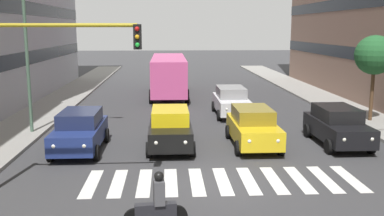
{
  "coord_description": "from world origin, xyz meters",
  "views": [
    {
      "loc": [
        1.88,
        14.46,
        5.22
      ],
      "look_at": [
        0.73,
        -5.95,
        1.5
      ],
      "focal_mm": 41.22,
      "sensor_mm": 36.0,
      "label": 1
    }
  ],
  "objects_px": {
    "street_tree_1": "(375,55)",
    "car_row2_0": "(231,101)",
    "traffic_light_gantry": "(29,76)",
    "car_0": "(337,125)",
    "street_lamp_right": "(39,42)",
    "bus_behind_traffic": "(169,72)",
    "car_1": "(253,127)",
    "car_2": "(170,128)",
    "motorcycle_with_rider": "(157,205)",
    "car_3": "(80,131)"
  },
  "relations": [
    {
      "from": "car_1",
      "to": "car_2",
      "type": "height_order",
      "value": "same"
    },
    {
      "from": "car_1",
      "to": "car_row2_0",
      "type": "xyz_separation_m",
      "value": [
        -0.03,
        -6.97,
        0.0
      ]
    },
    {
      "from": "car_3",
      "to": "bus_behind_traffic",
      "type": "relative_size",
      "value": 0.42
    },
    {
      "from": "car_1",
      "to": "car_3",
      "type": "distance_m",
      "value": 7.56
    },
    {
      "from": "bus_behind_traffic",
      "to": "street_lamp_right",
      "type": "relative_size",
      "value": 1.47
    },
    {
      "from": "motorcycle_with_rider",
      "to": "street_tree_1",
      "type": "relative_size",
      "value": 0.36
    },
    {
      "from": "car_1",
      "to": "traffic_light_gantry",
      "type": "relative_size",
      "value": 0.81
    },
    {
      "from": "bus_behind_traffic",
      "to": "street_lamp_right",
      "type": "bearing_deg",
      "value": 63.35
    },
    {
      "from": "bus_behind_traffic",
      "to": "street_tree_1",
      "type": "height_order",
      "value": "street_tree_1"
    },
    {
      "from": "bus_behind_traffic",
      "to": "motorcycle_with_rider",
      "type": "height_order",
      "value": "bus_behind_traffic"
    },
    {
      "from": "car_1",
      "to": "street_lamp_right",
      "type": "distance_m",
      "value": 10.94
    },
    {
      "from": "car_2",
      "to": "street_lamp_right",
      "type": "distance_m",
      "value": 7.76
    },
    {
      "from": "car_1",
      "to": "car_row2_0",
      "type": "distance_m",
      "value": 6.97
    },
    {
      "from": "car_1",
      "to": "traffic_light_gantry",
      "type": "height_order",
      "value": "traffic_light_gantry"
    },
    {
      "from": "bus_behind_traffic",
      "to": "street_lamp_right",
      "type": "distance_m",
      "value": 14.19
    },
    {
      "from": "traffic_light_gantry",
      "to": "car_0",
      "type": "bearing_deg",
      "value": -156.04
    },
    {
      "from": "car_3",
      "to": "street_tree_1",
      "type": "height_order",
      "value": "street_tree_1"
    },
    {
      "from": "car_3",
      "to": "street_tree_1",
      "type": "bearing_deg",
      "value": -162.14
    },
    {
      "from": "motorcycle_with_rider",
      "to": "street_lamp_right",
      "type": "bearing_deg",
      "value": -61.64
    },
    {
      "from": "street_lamp_right",
      "to": "bus_behind_traffic",
      "type": "bearing_deg",
      "value": -116.65
    },
    {
      "from": "car_3",
      "to": "street_lamp_right",
      "type": "relative_size",
      "value": 0.62
    },
    {
      "from": "car_0",
      "to": "car_row2_0",
      "type": "bearing_deg",
      "value": -61.07
    },
    {
      "from": "street_tree_1",
      "to": "car_row2_0",
      "type": "bearing_deg",
      "value": -18.31
    },
    {
      "from": "car_row2_0",
      "to": "street_tree_1",
      "type": "distance_m",
      "value": 8.36
    },
    {
      "from": "street_tree_1",
      "to": "traffic_light_gantry",
      "type": "bearing_deg",
      "value": 32.1
    },
    {
      "from": "traffic_light_gantry",
      "to": "car_1",
      "type": "bearing_deg",
      "value": -146.88
    },
    {
      "from": "bus_behind_traffic",
      "to": "street_tree_1",
      "type": "relative_size",
      "value": 2.24
    },
    {
      "from": "street_lamp_right",
      "to": "car_0",
      "type": "bearing_deg",
      "value": 168.95
    },
    {
      "from": "car_2",
      "to": "traffic_light_gantry",
      "type": "height_order",
      "value": "traffic_light_gantry"
    },
    {
      "from": "car_0",
      "to": "traffic_light_gantry",
      "type": "distance_m",
      "value": 13.34
    },
    {
      "from": "car_row2_0",
      "to": "bus_behind_traffic",
      "type": "height_order",
      "value": "bus_behind_traffic"
    },
    {
      "from": "motorcycle_with_rider",
      "to": "street_tree_1",
      "type": "distance_m",
      "value": 17.38
    },
    {
      "from": "car_0",
      "to": "bus_behind_traffic",
      "type": "bearing_deg",
      "value": -63.53
    },
    {
      "from": "car_0",
      "to": "car_2",
      "type": "height_order",
      "value": "same"
    },
    {
      "from": "car_0",
      "to": "street_lamp_right",
      "type": "relative_size",
      "value": 0.62
    },
    {
      "from": "car_0",
      "to": "car_2",
      "type": "bearing_deg",
      "value": 0.51
    },
    {
      "from": "car_row2_0",
      "to": "traffic_light_gantry",
      "type": "distance_m",
      "value": 14.93
    },
    {
      "from": "car_1",
      "to": "car_2",
      "type": "bearing_deg",
      "value": 0.41
    },
    {
      "from": "car_3",
      "to": "car_row2_0",
      "type": "bearing_deg",
      "value": -136.02
    },
    {
      "from": "street_lamp_right",
      "to": "street_tree_1",
      "type": "relative_size",
      "value": 1.52
    },
    {
      "from": "motorcycle_with_rider",
      "to": "car_3",
      "type": "bearing_deg",
      "value": -65.9
    },
    {
      "from": "street_tree_1",
      "to": "motorcycle_with_rider",
      "type": "bearing_deg",
      "value": 47.3
    },
    {
      "from": "car_3",
      "to": "bus_behind_traffic",
      "type": "height_order",
      "value": "bus_behind_traffic"
    },
    {
      "from": "street_tree_1",
      "to": "street_lamp_right",
      "type": "bearing_deg",
      "value": 5.77
    },
    {
      "from": "car_3",
      "to": "car_row2_0",
      "type": "distance_m",
      "value": 10.54
    },
    {
      "from": "car_row2_0",
      "to": "street_lamp_right",
      "type": "bearing_deg",
      "value": 23.0
    },
    {
      "from": "bus_behind_traffic",
      "to": "motorcycle_with_rider",
      "type": "xyz_separation_m",
      "value": [
        0.42,
        23.26,
        -1.21
      ]
    },
    {
      "from": "bus_behind_traffic",
      "to": "street_lamp_right",
      "type": "xyz_separation_m",
      "value": [
        6.25,
        12.45,
        2.71
      ]
    },
    {
      "from": "car_3",
      "to": "motorcycle_with_rider",
      "type": "relative_size",
      "value": 2.61
    },
    {
      "from": "bus_behind_traffic",
      "to": "street_tree_1",
      "type": "bearing_deg",
      "value": 136.27
    }
  ]
}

